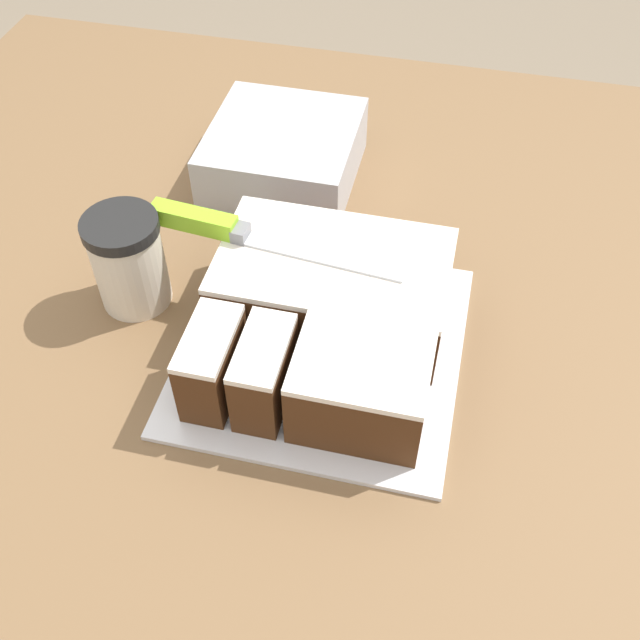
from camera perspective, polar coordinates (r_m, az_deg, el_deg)
name	(u,v)px	position (r m, az deg, el deg)	size (l,w,h in m)	color
ground_plane	(331,594)	(1.69, 0.87, -20.17)	(8.00, 8.00, 0.00)	#7F705B
countertop	(334,485)	(1.27, 1.11, -12.47)	(1.40, 1.10, 0.93)	brown
cake_board	(320,348)	(0.83, 0.00, -2.13)	(0.30, 0.31, 0.01)	silver
cake	(324,318)	(0.80, 0.32, 0.15)	(0.25, 0.26, 0.09)	#472814
knife	(220,227)	(0.83, -7.63, 7.02)	(0.29, 0.05, 0.02)	silver
coffee_cup	(129,261)	(0.87, -14.38, 4.39)	(0.08, 0.08, 0.12)	beige
storage_box	(284,154)	(1.03, -2.79, 12.52)	(0.19, 0.20, 0.08)	#B2B2B7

